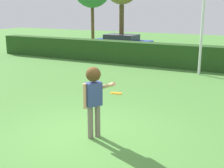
{
  "coord_description": "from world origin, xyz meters",
  "views": [
    {
      "loc": [
        3.75,
        -6.15,
        3.19
      ],
      "look_at": [
        0.21,
        0.95,
        1.15
      ],
      "focal_mm": 48.6,
      "sensor_mm": 36.0,
      "label": 1
    }
  ],
  "objects": [
    {
      "name": "parked_car_blue",
      "position": [
        -5.33,
        13.58,
        0.69
      ],
      "size": [
        4.27,
        1.96,
        1.25
      ],
      "color": "#263FA5",
      "rests_on": "ground"
    },
    {
      "name": "frisbee",
      "position": [
        1.0,
        -0.44,
        1.35
      ],
      "size": [
        0.27,
        0.27,
        0.07
      ],
      "color": "orange"
    },
    {
      "name": "hedge_row",
      "position": [
        0.0,
        9.69,
        0.62
      ],
      "size": [
        24.16,
        0.9,
        1.24
      ],
      "primitive_type": "cube",
      "color": "#24491A",
      "rests_on": "ground"
    },
    {
      "name": "ground_plane",
      "position": [
        0.0,
        0.0,
        0.0
      ],
      "size": [
        60.0,
        60.0,
        0.0
      ],
      "primitive_type": "plane",
      "color": "#4E893A"
    },
    {
      "name": "person",
      "position": [
        0.21,
        -0.06,
        1.17
      ],
      "size": [
        0.84,
        0.49,
        1.8
      ],
      "color": "slate",
      "rests_on": "ground"
    }
  ]
}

